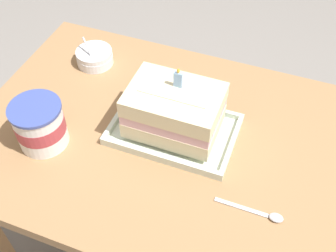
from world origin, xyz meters
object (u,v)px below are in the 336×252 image
at_px(bowl_stack, 95,57).
at_px(foil_tray, 174,130).
at_px(birthday_cake, 174,110).
at_px(serving_spoon_near_tray, 266,215).
at_px(ice_cream_tub, 40,125).

bearing_deg(bowl_stack, foil_tray, -29.15).
bearing_deg(birthday_cake, foil_tray, -90.00).
relative_size(birthday_cake, serving_spoon_near_tray, 1.45).
distance_m(foil_tray, birthday_cake, 0.08).
xyz_separation_m(foil_tray, bowl_stack, (-0.33, 0.19, 0.02)).
relative_size(foil_tray, serving_spoon_near_tray, 2.05).
xyz_separation_m(birthday_cake, serving_spoon_near_tray, (0.28, -0.16, -0.08)).
height_order(foil_tray, ice_cream_tub, ice_cream_tub).
relative_size(foil_tray, ice_cream_tub, 2.50).
bearing_deg(serving_spoon_near_tray, birthday_cake, 150.11).
height_order(foil_tray, bowl_stack, bowl_stack).
relative_size(ice_cream_tub, serving_spoon_near_tray, 0.82).
height_order(ice_cream_tub, serving_spoon_near_tray, ice_cream_tub).
distance_m(foil_tray, serving_spoon_near_tray, 0.33).
xyz_separation_m(foil_tray, birthday_cake, (0.00, 0.00, 0.08)).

